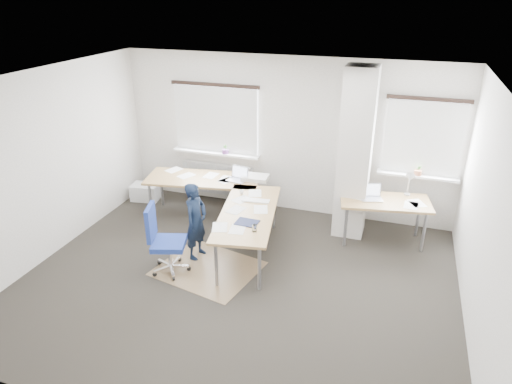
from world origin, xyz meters
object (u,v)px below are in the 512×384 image
(task_chair, at_px, (167,254))
(person, at_px, (196,221))
(desk_side, at_px, (385,203))
(desk_main, at_px, (227,195))

(task_chair, distance_m, person, 0.64)
(desk_side, bearing_deg, desk_main, -177.89)
(desk_main, relative_size, task_chair, 2.67)
(desk_main, distance_m, desk_side, 2.56)
(desk_main, height_order, person, person)
(desk_side, height_order, person, person)
(desk_main, height_order, task_chair, task_chair)
(person, bearing_deg, desk_side, -54.38)
(desk_main, xyz_separation_m, task_chair, (-0.41, -1.35, -0.40))
(task_chair, bearing_deg, desk_side, 16.02)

